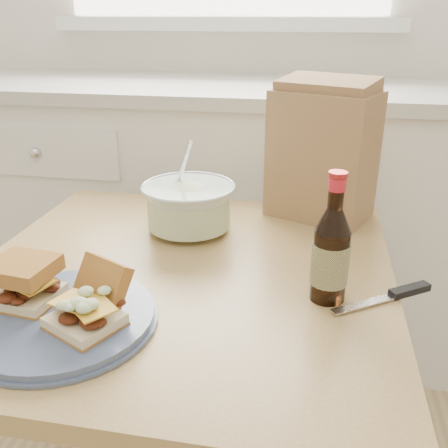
% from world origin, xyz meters
% --- Properties ---
extents(cabinet_run, '(2.50, 0.64, 0.94)m').
position_xyz_m(cabinet_run, '(-0.00, 1.70, 0.47)').
color(cabinet_run, silver).
rests_on(cabinet_run, ground).
extents(dining_table, '(0.83, 0.83, 0.69)m').
position_xyz_m(dining_table, '(0.13, 0.82, 0.59)').
color(dining_table, tan).
rests_on(dining_table, ground).
extents(plate, '(0.30, 0.30, 0.02)m').
position_xyz_m(plate, '(-0.01, 0.61, 0.70)').
color(plate, '#495676').
rests_on(plate, dining_table).
extents(sandwich_left, '(0.11, 0.11, 0.08)m').
position_xyz_m(sandwich_left, '(-0.09, 0.63, 0.75)').
color(sandwich_left, beige).
rests_on(sandwich_left, plate).
extents(sandwich_right, '(0.13, 0.17, 0.09)m').
position_xyz_m(sandwich_right, '(0.04, 0.60, 0.74)').
color(sandwich_right, beige).
rests_on(sandwich_right, plate).
extents(coleslaw_bowl, '(0.21, 0.21, 0.21)m').
position_xyz_m(coleslaw_bowl, '(0.10, 1.02, 0.75)').
color(coleslaw_bowl, silver).
rests_on(coleslaw_bowl, dining_table).
extents(beer_bottle, '(0.07, 0.07, 0.24)m').
position_xyz_m(beer_bottle, '(0.41, 0.77, 0.78)').
color(beer_bottle, black).
rests_on(beer_bottle, dining_table).
extents(knife, '(0.18, 0.13, 0.01)m').
position_xyz_m(knife, '(0.54, 0.80, 0.70)').
color(knife, silver).
rests_on(knife, dining_table).
extents(paper_bag, '(0.28, 0.23, 0.31)m').
position_xyz_m(paper_bag, '(0.39, 1.17, 0.84)').
color(paper_bag, '#A1734E').
rests_on(paper_bag, dining_table).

